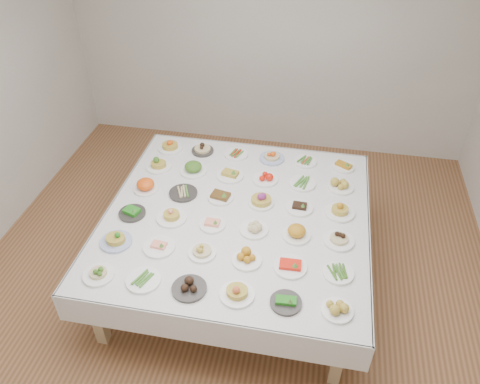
% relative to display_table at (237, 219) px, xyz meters
% --- Properties ---
extents(room_envelope, '(5.02, 5.02, 2.81)m').
position_rel_display_table_xyz_m(room_envelope, '(-0.04, -0.07, 1.15)').
color(room_envelope, '#92613D').
rests_on(room_envelope, ground).
extents(display_table, '(2.30, 2.30, 0.75)m').
position_rel_display_table_xyz_m(display_table, '(0.00, 0.00, 0.00)').
color(display_table, white).
rests_on(display_table, ground).
extents(dish_0, '(0.24, 0.24, 0.11)m').
position_rel_display_table_xyz_m(dish_0, '(-0.89, -0.90, 0.11)').
color(dish_0, white).
rests_on(dish_0, display_table).
extents(dish_1, '(0.26, 0.26, 0.06)m').
position_rel_display_table_xyz_m(dish_1, '(-0.54, -0.89, 0.09)').
color(dish_1, white).
rests_on(dish_1, display_table).
extents(dish_2, '(0.26, 0.26, 0.12)m').
position_rel_display_table_xyz_m(dish_2, '(-0.18, -0.90, 0.12)').
color(dish_2, '#302D2A').
rests_on(dish_2, display_table).
extents(dish_3, '(0.25, 0.25, 0.14)m').
position_rel_display_table_xyz_m(dish_3, '(0.18, -0.89, 0.13)').
color(dish_3, white).
rests_on(dish_3, display_table).
extents(dish_4, '(0.23, 0.23, 0.09)m').
position_rel_display_table_xyz_m(dish_4, '(0.53, -0.89, 0.10)').
color(dish_4, '#302D2A').
rests_on(dish_4, display_table).
extents(dish_5, '(0.22, 0.22, 0.11)m').
position_rel_display_table_xyz_m(dish_5, '(0.90, -0.90, 0.11)').
color(dish_5, white).
rests_on(dish_5, display_table).
extents(dish_6, '(0.26, 0.26, 0.15)m').
position_rel_display_table_xyz_m(dish_6, '(-0.90, -0.54, 0.14)').
color(dish_6, '#4C66B2').
rests_on(dish_6, display_table).
extents(dish_7, '(0.26, 0.26, 0.10)m').
position_rel_display_table_xyz_m(dish_7, '(-0.53, -0.53, 0.10)').
color(dish_7, white).
rests_on(dish_7, display_table).
extents(dish_8, '(0.22, 0.22, 0.11)m').
position_rel_display_table_xyz_m(dish_8, '(-0.18, -0.53, 0.12)').
color(dish_8, white).
rests_on(dish_8, display_table).
extents(dish_9, '(0.23, 0.23, 0.11)m').
position_rel_display_table_xyz_m(dish_9, '(0.19, -0.54, 0.11)').
color(dish_9, white).
rests_on(dish_9, display_table).
extents(dish_10, '(0.26, 0.26, 0.11)m').
position_rel_display_table_xyz_m(dish_10, '(0.53, -0.55, 0.11)').
color(dish_10, white).
rests_on(dish_10, display_table).
extents(dish_11, '(0.23, 0.23, 0.05)m').
position_rel_display_table_xyz_m(dish_11, '(0.89, -0.54, 0.08)').
color(dish_11, white).
rests_on(dish_11, display_table).
extents(dish_12, '(0.23, 0.23, 0.09)m').
position_rel_display_table_xyz_m(dish_12, '(-0.90, -0.18, 0.10)').
color(dish_12, '#302D2A').
rests_on(dish_12, display_table).
extents(dish_13, '(0.26, 0.26, 0.13)m').
position_rel_display_table_xyz_m(dish_13, '(-0.54, -0.17, 0.12)').
color(dish_13, white).
rests_on(dish_13, display_table).
extents(dish_14, '(0.22, 0.22, 0.09)m').
position_rel_display_table_xyz_m(dish_14, '(-0.17, -0.19, 0.10)').
color(dish_14, white).
rests_on(dish_14, display_table).
extents(dish_15, '(0.24, 0.24, 0.11)m').
position_rel_display_table_xyz_m(dish_15, '(0.18, -0.18, 0.11)').
color(dish_15, white).
rests_on(dish_15, display_table).
extents(dish_16, '(0.24, 0.24, 0.13)m').
position_rel_display_table_xyz_m(dish_16, '(0.54, -0.19, 0.13)').
color(dish_16, white).
rests_on(dish_16, display_table).
extents(dish_17, '(0.25, 0.25, 0.13)m').
position_rel_display_table_xyz_m(dish_17, '(0.89, -0.18, 0.12)').
color(dish_17, white).
rests_on(dish_17, display_table).
extents(dish_18, '(0.23, 0.23, 0.13)m').
position_rel_display_table_xyz_m(dish_18, '(-0.90, 0.18, 0.13)').
color(dish_18, white).
rests_on(dish_18, display_table).
extents(dish_19, '(0.26, 0.26, 0.06)m').
position_rel_display_table_xyz_m(dish_19, '(-0.54, 0.18, 0.09)').
color(dish_19, '#302D2A').
rests_on(dish_19, display_table).
extents(dish_20, '(0.23, 0.23, 0.11)m').
position_rel_display_table_xyz_m(dish_20, '(-0.19, 0.18, 0.11)').
color(dish_20, white).
rests_on(dish_20, display_table).
extents(dish_21, '(0.23, 0.23, 0.15)m').
position_rel_display_table_xyz_m(dish_21, '(0.19, 0.18, 0.13)').
color(dish_21, white).
rests_on(dish_21, display_table).
extents(dish_22, '(0.24, 0.24, 0.09)m').
position_rel_display_table_xyz_m(dish_22, '(0.53, 0.17, 0.10)').
color(dish_22, white).
rests_on(dish_22, display_table).
extents(dish_23, '(0.26, 0.26, 0.15)m').
position_rel_display_table_xyz_m(dish_23, '(0.89, 0.18, 0.13)').
color(dish_23, white).
rests_on(dish_23, display_table).
extents(dish_24, '(0.24, 0.24, 0.14)m').
position_rel_display_table_xyz_m(dish_24, '(-0.90, 0.54, 0.13)').
color(dish_24, white).
rests_on(dish_24, display_table).
extents(dish_25, '(0.28, 0.28, 0.15)m').
position_rel_display_table_xyz_m(dish_25, '(-0.54, 0.54, 0.13)').
color(dish_25, white).
rests_on(dish_25, display_table).
extents(dish_26, '(0.25, 0.25, 0.12)m').
position_rel_display_table_xyz_m(dish_26, '(-0.17, 0.53, 0.12)').
color(dish_26, white).
rests_on(dish_26, display_table).
extents(dish_27, '(0.24, 0.24, 0.11)m').
position_rel_display_table_xyz_m(dish_27, '(0.17, 0.53, 0.12)').
color(dish_27, white).
rests_on(dish_27, display_table).
extents(dish_28, '(0.27, 0.25, 0.06)m').
position_rel_display_table_xyz_m(dish_28, '(0.53, 0.53, 0.09)').
color(dish_28, white).
rests_on(dish_28, display_table).
extents(dish_29, '(0.24, 0.24, 0.11)m').
position_rel_display_table_xyz_m(dish_29, '(0.89, 0.54, 0.12)').
color(dish_29, white).
rests_on(dish_29, display_table).
extents(dish_30, '(0.25, 0.25, 0.14)m').
position_rel_display_table_xyz_m(dish_30, '(-0.89, 0.89, 0.13)').
color(dish_30, white).
rests_on(dish_30, display_table).
extents(dish_31, '(0.22, 0.22, 0.13)m').
position_rel_display_table_xyz_m(dish_31, '(-0.54, 0.90, 0.12)').
color(dish_31, '#302D2A').
rests_on(dish_31, display_table).
extents(dish_32, '(0.24, 0.24, 0.05)m').
position_rel_display_table_xyz_m(dish_32, '(-0.18, 0.90, 0.09)').
color(dish_32, white).
rests_on(dish_32, display_table).
extents(dish_33, '(0.25, 0.25, 0.13)m').
position_rel_display_table_xyz_m(dish_33, '(0.19, 0.90, 0.13)').
color(dish_33, '#4C66B2').
rests_on(dish_33, display_table).
extents(dish_34, '(0.22, 0.22, 0.05)m').
position_rel_display_table_xyz_m(dish_34, '(0.53, 0.91, 0.09)').
color(dish_34, white).
rests_on(dish_34, display_table).
extents(dish_35, '(0.22, 0.22, 0.09)m').
position_rel_display_table_xyz_m(dish_35, '(0.91, 0.89, 0.10)').
color(dish_35, white).
rests_on(dish_35, display_table).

